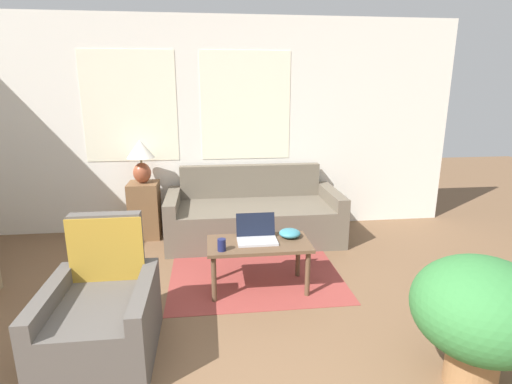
% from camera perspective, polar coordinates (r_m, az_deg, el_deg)
% --- Properties ---
extents(wall_back, '(6.54, 0.06, 2.60)m').
position_cam_1_polar(wall_back, '(5.03, -8.52, 9.24)').
color(wall_back, white).
rests_on(wall_back, ground_plane).
extents(rug, '(1.64, 2.00, 0.01)m').
position_cam_1_polar(rug, '(4.29, -0.64, -9.70)').
color(rug, brown).
rests_on(rug, ground_plane).
extents(couch, '(2.02, 0.91, 0.84)m').
position_cam_1_polar(couch, '(4.81, -0.38, -3.58)').
color(couch, '#665B4C').
rests_on(couch, ground_plane).
extents(armchair, '(0.70, 0.83, 0.91)m').
position_cam_1_polar(armchair, '(3.03, -21.10, -16.39)').
color(armchair, '#514C47').
rests_on(armchair, ground_plane).
extents(side_table, '(0.35, 0.35, 0.68)m').
position_cam_1_polar(side_table, '(5.01, -15.59, -2.49)').
color(side_table, brown).
rests_on(side_table, ground_plane).
extents(table_lamp, '(0.32, 0.32, 0.51)m').
position_cam_1_polar(table_lamp, '(4.86, -16.12, 4.86)').
color(table_lamp, brown).
rests_on(table_lamp, side_table).
extents(coffee_table, '(0.91, 0.48, 0.45)m').
position_cam_1_polar(coffee_table, '(3.59, 0.38, -8.07)').
color(coffee_table, brown).
rests_on(coffee_table, ground_plane).
extents(laptop, '(0.35, 0.27, 0.23)m').
position_cam_1_polar(laptop, '(3.59, 0.09, -6.14)').
color(laptop, '#B7B7BC').
rests_on(laptop, coffee_table).
extents(cup_navy, '(0.07, 0.07, 0.10)m').
position_cam_1_polar(cup_navy, '(3.39, -4.93, -7.53)').
color(cup_navy, '#191E4C').
rests_on(cup_navy, coffee_table).
extents(snack_bowl, '(0.20, 0.20, 0.08)m').
position_cam_1_polar(snack_bowl, '(3.68, 4.84, -5.88)').
color(snack_bowl, teal).
rests_on(snack_bowl, coffee_table).
extents(potted_plant, '(0.80, 0.80, 0.82)m').
position_cam_1_polar(potted_plant, '(2.79, 29.37, -14.60)').
color(potted_plant, '#996B42').
rests_on(potted_plant, ground_plane).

